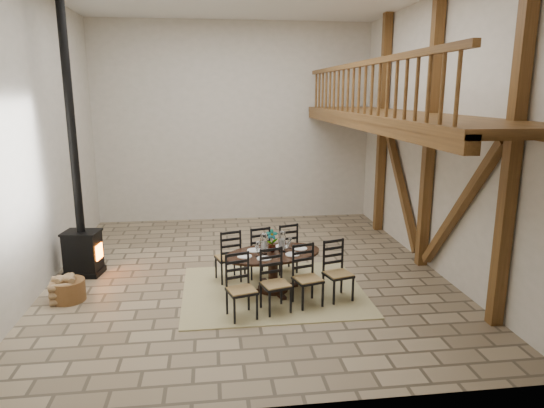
{
  "coord_description": "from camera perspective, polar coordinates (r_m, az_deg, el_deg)",
  "views": [
    {
      "loc": [
        -0.64,
        -8.5,
        3.27
      ],
      "look_at": [
        0.5,
        0.4,
        1.2
      ],
      "focal_mm": 32.0,
      "sensor_mm": 36.0,
      "label": 1
    }
  ],
  "objects": [
    {
      "name": "dining_table",
      "position": [
        8.1,
        0.34,
        -8.06
      ],
      "size": [
        2.21,
        2.26,
        1.07
      ],
      "rotation": [
        0.0,
        0.0,
        0.28
      ],
      "color": "black",
      "rests_on": "ground"
    },
    {
      "name": "wood_stove",
      "position": [
        9.33,
        -21.7,
        -1.19
      ],
      "size": [
        0.71,
        0.59,
        5.0
      ],
      "rotation": [
        0.0,
        0.0,
        -0.17
      ],
      "color": "black",
      "rests_on": "ground"
    },
    {
      "name": "ground",
      "position": [
        9.13,
        -2.85,
        -8.0
      ],
      "size": [
        8.0,
        8.0,
        0.0
      ],
      "primitive_type": "plane",
      "color": "#9A8666",
      "rests_on": "ground"
    },
    {
      "name": "log_stack",
      "position": [
        8.56,
        -23.42,
        -9.32
      ],
      "size": [
        0.4,
        0.51,
        0.35
      ],
      "rotation": [
        0.0,
        0.0,
        0.13
      ],
      "color": "tan",
      "rests_on": "ground"
    },
    {
      "name": "rug",
      "position": [
        8.3,
        0.12,
        -10.14
      ],
      "size": [
        3.0,
        2.5,
        0.02
      ],
      "primitive_type": "cube",
      "color": "tan",
      "rests_on": "ground"
    },
    {
      "name": "log_basket",
      "position": [
        8.53,
        -22.84,
        -9.25
      ],
      "size": [
        0.52,
        0.52,
        0.43
      ],
      "rotation": [
        0.0,
        0.0,
        0.36
      ],
      "color": "brown",
      "rests_on": "ground"
    },
    {
      "name": "room_shell",
      "position": [
        8.7,
        4.91,
        11.27
      ],
      "size": [
        7.02,
        8.02,
        5.01
      ],
      "color": "beige",
      "rests_on": "ground"
    }
  ]
}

